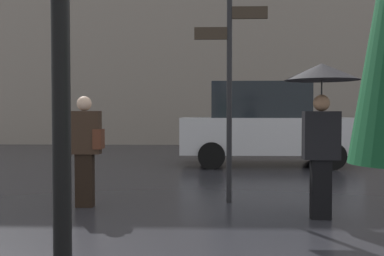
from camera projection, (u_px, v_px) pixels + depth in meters
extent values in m
cylinder|color=black|center=(61.00, 116.00, 1.91)|extent=(0.08, 0.08, 2.67)
cube|color=black|center=(321.00, 189.00, 5.78)|extent=(0.25, 0.16, 0.75)
cube|color=black|center=(321.00, 135.00, 5.76)|extent=(0.45, 0.20, 0.61)
sphere|color=#936B4C|center=(322.00, 103.00, 5.74)|extent=(0.21, 0.21, 0.21)
cylinder|color=black|center=(322.00, 92.00, 5.74)|extent=(0.02, 0.02, 0.30)
cone|color=#28272A|center=(322.00, 72.00, 5.73)|extent=(0.94, 0.94, 0.21)
cube|color=black|center=(85.00, 180.00, 6.52)|extent=(0.25, 0.16, 0.76)
cube|color=#332319|center=(84.00, 132.00, 6.49)|extent=(0.45, 0.20, 0.61)
sphere|color=beige|center=(84.00, 104.00, 6.48)|extent=(0.21, 0.21, 0.21)
cube|color=#512819|center=(99.00, 139.00, 6.49)|extent=(0.12, 0.24, 0.28)
cube|color=silver|center=(267.00, 135.00, 11.65)|extent=(4.34, 1.89, 0.89)
cube|color=black|center=(258.00, 100.00, 11.63)|extent=(2.39, 1.74, 0.88)
cylinder|color=black|center=(314.00, 149.00, 12.56)|extent=(0.64, 0.18, 0.64)
cylinder|color=black|center=(332.00, 156.00, 10.67)|extent=(0.64, 0.18, 0.64)
cylinder|color=black|center=(211.00, 149.00, 12.66)|extent=(0.64, 0.18, 0.64)
cylinder|color=black|center=(211.00, 156.00, 10.77)|extent=(0.64, 0.18, 0.64)
cylinder|color=black|center=(229.00, 100.00, 6.79)|extent=(0.08, 0.08, 3.07)
cube|color=#33281E|center=(249.00, 13.00, 6.74)|extent=(0.56, 0.04, 0.18)
cube|color=#33281E|center=(212.00, 33.00, 6.77)|extent=(0.52, 0.04, 0.18)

